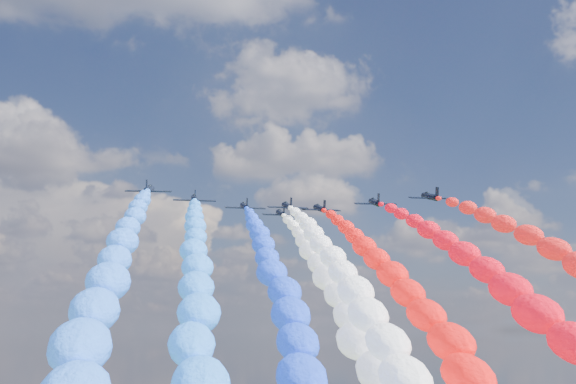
{
  "coord_description": "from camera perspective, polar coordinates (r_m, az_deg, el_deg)",
  "views": [
    {
      "loc": [
        -21.66,
        -152.17,
        70.35
      ],
      "look_at": [
        0.0,
        4.0,
        100.87
      ],
      "focal_mm": 44.73,
      "sensor_mm": 36.0,
      "label": 1
    }
  ],
  "objects": [
    {
      "name": "trail_0",
      "position": [
        93.19,
        -13.18,
        -5.97
      ],
      "size": [
        5.71,
        105.22,
        44.89
      ],
      "primitive_type": null,
      "color": "#2D72FF"
    },
    {
      "name": "jet_2",
      "position": [
        167.92,
        -3.46,
        -1.16
      ],
      "size": [
        9.77,
        13.1,
        5.74
      ],
      "primitive_type": null,
      "rotation": [
        0.25,
        0.0,
        0.04
      ],
      "color": "black"
    },
    {
      "name": "jet_7",
      "position": [
        158.33,
        11.24,
        -0.37
      ],
      "size": [
        9.34,
        12.8,
        5.74
      ],
      "primitive_type": null,
      "rotation": [
        0.25,
        0.0,
        -0.0
      ],
      "color": "black"
    },
    {
      "name": "jet_3",
      "position": [
        167.1,
        -0.04,
        -1.13
      ],
      "size": [
        9.9,
        13.2,
        5.74
      ],
      "primitive_type": null,
      "rotation": [
        0.25,
        0.0,
        0.05
      ],
      "color": "black"
    },
    {
      "name": "jet_1",
      "position": [
        159.31,
        -7.46,
        -0.55
      ],
      "size": [
        9.57,
        12.96,
        5.74
      ],
      "primitive_type": null,
      "rotation": [
        0.25,
        0.0,
        0.02
      ],
      "color": "black"
    },
    {
      "name": "jet_6",
      "position": [
        163.38,
        6.91,
        -0.82
      ],
      "size": [
        10.16,
        13.38,
        5.74
      ],
      "primitive_type": null,
      "rotation": [
        0.25,
        0.0,
        -0.07
      ],
      "color": "black"
    },
    {
      "name": "trail_5",
      "position": [
        114.86,
        7.64,
        -7.05
      ],
      "size": [
        5.71,
        105.22,
        44.89
      ],
      "primitive_type": null,
      "color": "red"
    },
    {
      "name": "trail_3",
      "position": [
        110.8,
        3.87,
        -6.98
      ],
      "size": [
        5.71,
        105.22,
        44.89
      ],
      "primitive_type": null,
      "color": "white"
    },
    {
      "name": "trail_7",
      "position": [
        105.8,
        21.41,
        -6.07
      ],
      "size": [
        5.71,
        105.22,
        44.89
      ],
      "primitive_type": null,
      "color": "red"
    },
    {
      "name": "jet_0",
      "position": [
        150.35,
        -10.99,
        0.18
      ],
      "size": [
        9.93,
        13.22,
        5.74
      ],
      "primitive_type": null,
      "rotation": [
        0.25,
        0.0,
        -0.05
      ],
      "color": "black"
    },
    {
      "name": "trail_4",
      "position": [
        121.32,
        2.77,
        -7.34
      ],
      "size": [
        5.71,
        105.22,
        44.89
      ],
      "primitive_type": null,
      "color": "white"
    },
    {
      "name": "trail_2",
      "position": [
        111.1,
        -1.34,
        -7.02
      ],
      "size": [
        5.71,
        105.22,
        44.89
      ],
      "primitive_type": null,
      "color": "blue"
    },
    {
      "name": "jet_5",
      "position": [
        170.53,
        2.56,
        -1.32
      ],
      "size": [
        10.07,
        13.32,
        5.74
      ],
      "primitive_type": null,
      "rotation": [
        0.25,
        0.0,
        0.06
      ],
      "color": "black"
    },
    {
      "name": "trail_6",
      "position": [
        109.03,
        14.55,
        -6.6
      ],
      "size": [
        5.71,
        105.22,
        44.89
      ],
      "primitive_type": null,
      "color": "red"
    },
    {
      "name": "jet_4",
      "position": [
        177.61,
        -0.56,
        -1.71
      ],
      "size": [
        9.72,
        13.07,
        5.74
      ],
      "primitive_type": null,
      "rotation": [
        0.25,
        0.0,
        0.03
      ],
      "color": "black"
    },
    {
      "name": "trail_1",
      "position": [
        102.14,
        -7.44,
        -6.58
      ],
      "size": [
        5.71,
        105.22,
        44.89
      ],
      "primitive_type": null,
      "color": "#297EFF"
    }
  ]
}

